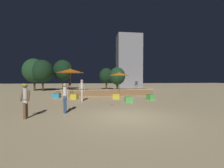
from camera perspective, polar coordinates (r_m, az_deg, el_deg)
ground_plane at (r=7.69m, az=5.58°, el=-12.33°), size 120.00×120.00×0.00m
wooden_deck at (r=17.91m, az=-2.46°, el=-3.13°), size 10.79×2.65×0.73m
patio_umbrella_0 at (r=16.45m, az=2.77°, el=3.82°), size 2.27×2.27×2.71m
patio_umbrella_1 at (r=15.99m, az=-15.59°, el=4.84°), size 2.80×2.80×3.02m
cube_seat_0 at (r=14.07m, az=14.38°, el=-4.89°), size 0.68×0.68×0.49m
cube_seat_1 at (r=12.42m, az=6.35°, el=-5.85°), size 0.63×0.63×0.44m
cube_seat_2 at (r=16.05m, az=-20.26°, el=-4.16°), size 0.75×0.75×0.47m
cube_seat_3 at (r=14.21m, az=1.64°, el=-4.75°), size 0.74×0.74×0.50m
cube_seat_4 at (r=14.49m, az=-14.09°, el=-4.69°), size 0.73×0.73×0.49m
person_0 at (r=12.94m, az=-11.42°, el=-1.94°), size 0.53×0.31×1.85m
person_1 at (r=8.68m, az=-17.51°, el=-4.81°), size 0.46×0.28×1.66m
person_2 at (r=8.24m, az=-30.12°, el=-5.03°), size 0.50×0.29×1.67m
bistro_chair_0 at (r=17.74m, az=-15.95°, el=-0.18°), size 0.47×0.47×0.90m
bistro_chair_1 at (r=19.14m, az=9.19°, el=0.01°), size 0.42×0.42×0.90m
frisbee_disc at (r=10.89m, az=0.12°, el=-8.00°), size 0.25×0.25×0.03m
background_tree_0 at (r=23.18m, az=2.02°, el=3.03°), size 2.46×2.46×3.72m
background_tree_1 at (r=28.70m, az=-18.13°, el=4.96°), size 3.44×3.44×5.38m
background_tree_2 at (r=26.17m, az=-24.92°, el=4.43°), size 3.27×3.27×4.94m
background_tree_3 at (r=27.17m, az=-27.50°, el=4.55°), size 3.50×3.50×5.19m
background_tree_4 at (r=27.50m, az=-2.19°, el=3.13°), size 2.57×2.57×3.92m
distant_building at (r=34.94m, az=6.44°, el=8.61°), size 5.47×3.71×11.99m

